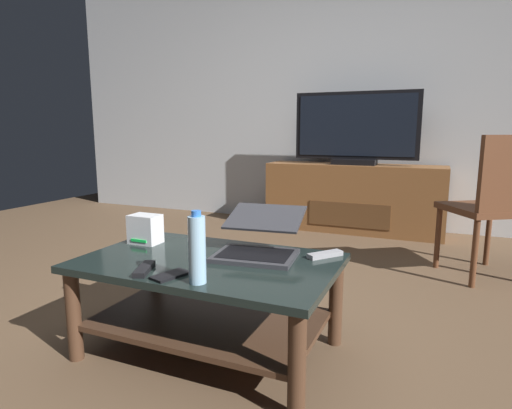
% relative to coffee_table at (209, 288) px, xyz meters
% --- Properties ---
extents(ground_plane, '(7.68, 7.68, 0.00)m').
position_rel_coffee_table_xyz_m(ground_plane, '(-0.00, 0.22, -0.28)').
color(ground_plane, brown).
extents(back_wall, '(6.40, 0.12, 2.80)m').
position_rel_coffee_table_xyz_m(back_wall, '(-0.00, 2.79, 1.12)').
color(back_wall, silver).
rests_on(back_wall, ground).
extents(coffee_table, '(1.05, 0.65, 0.41)m').
position_rel_coffee_table_xyz_m(coffee_table, '(0.00, 0.00, 0.00)').
color(coffee_table, black).
rests_on(coffee_table, ground).
extents(media_cabinet, '(1.60, 0.41, 0.62)m').
position_rel_coffee_table_xyz_m(media_cabinet, '(0.14, 2.47, 0.03)').
color(media_cabinet, brown).
rests_on(media_cabinet, ground).
extents(television, '(1.11, 0.20, 0.65)m').
position_rel_coffee_table_xyz_m(television, '(0.14, 2.45, 0.65)').
color(television, black).
rests_on(television, media_cabinet).
extents(dining_chair, '(0.61, 0.61, 0.91)m').
position_rel_coffee_table_xyz_m(dining_chair, '(1.18, 1.47, 0.23)').
color(dining_chair, '#59331E').
rests_on(dining_chair, ground).
extents(laptop, '(0.38, 0.45, 0.18)m').
position_rel_coffee_table_xyz_m(laptop, '(0.16, 0.16, 0.19)').
color(laptop, '#333338').
rests_on(laptop, coffee_table).
extents(router_box, '(0.14, 0.10, 0.14)m').
position_rel_coffee_table_xyz_m(router_box, '(-0.40, 0.11, 0.19)').
color(router_box, silver).
rests_on(router_box, coffee_table).
extents(water_bottle_near, '(0.06, 0.06, 0.26)m').
position_rel_coffee_table_xyz_m(water_bottle_near, '(0.10, -0.25, 0.25)').
color(water_bottle_near, '#99C6E5').
rests_on(water_bottle_near, coffee_table).
extents(cell_phone, '(0.11, 0.15, 0.01)m').
position_rel_coffee_table_xyz_m(cell_phone, '(-0.02, -0.24, 0.13)').
color(cell_phone, black).
rests_on(cell_phone, coffee_table).
extents(tv_remote, '(0.13, 0.15, 0.02)m').
position_rel_coffee_table_xyz_m(tv_remote, '(0.43, 0.23, 0.14)').
color(tv_remote, '#99999E').
rests_on(tv_remote, coffee_table).
extents(soundbar_remote, '(0.10, 0.16, 0.02)m').
position_rel_coffee_table_xyz_m(soundbar_remote, '(-0.15, -0.23, 0.14)').
color(soundbar_remote, black).
rests_on(soundbar_remote, coffee_table).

